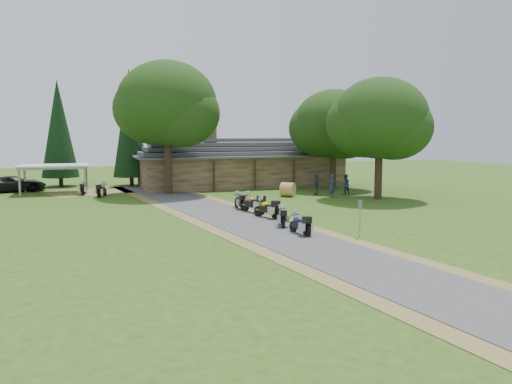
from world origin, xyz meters
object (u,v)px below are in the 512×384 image
object	(u,v)px
lodge	(241,162)
motorcycle_carport_a	(83,188)
motorcycle_row_d	(253,203)
motorcycle_row_c	(267,208)
car_white_sedan	(8,182)
motorcycle_row_a	(300,223)
car_dark_suv	(15,180)
motorcycle_carport_b	(102,189)
hay_bale	(288,190)
motorcycle_row_b	(282,216)
motorcycle_row_e	(239,201)
carport	(55,179)

from	to	relation	value
lodge	motorcycle_carport_a	world-z (taller)	lodge
motorcycle_row_d	motorcycle_row_c	bearing A→B (deg)	160.51
car_white_sedan	motorcycle_row_a	distance (m)	32.23
car_dark_suv	motorcycle_carport_b	world-z (taller)	car_dark_suv
hay_bale	motorcycle_row_d	bearing A→B (deg)	-127.79
car_white_sedan	hay_bale	world-z (taller)	car_white_sedan
motorcycle_row_d	car_dark_suv	bearing A→B (deg)	17.59
motorcycle_carport_a	motorcycle_carport_b	xyz separation A→B (m)	(1.46, -1.82, 0.04)
car_white_sedan	motorcycle_row_b	bearing A→B (deg)	-156.66
motorcycle_row_a	motorcycle_carport_a	bearing A→B (deg)	18.75
car_dark_suv	motorcycle_row_e	xyz separation A→B (m)	(16.24, -16.94, -0.49)
motorcycle_row_a	hay_bale	size ratio (longest dim) A/B	1.47
lodge	motorcycle_row_c	xyz separation A→B (m)	(-4.55, -19.80, -1.78)
car_dark_suv	motorcycle_row_d	size ratio (longest dim) A/B	2.79
car_white_sedan	motorcycle_row_b	world-z (taller)	car_white_sedan
lodge	motorcycle_row_d	bearing A→B (deg)	-105.01
motorcycle_row_e	carport	bearing A→B (deg)	41.33
motorcycle_row_a	motorcycle_carport_b	distance (m)	22.18
motorcycle_row_b	hay_bale	world-z (taller)	hay_bale
carport	motorcycle_row_d	size ratio (longest dim) A/B	2.88
car_dark_suv	hay_bale	size ratio (longest dim) A/B	4.75
lodge	motorcycle_carport_a	xyz separation A→B (m)	(-15.40, -3.25, -1.88)
lodge	motorcycle_carport_a	size ratio (longest dim) A/B	12.81
motorcycle_carport_a	motorcycle_row_c	bearing A→B (deg)	-138.22
motorcycle_row_b	motorcycle_carport_a	distance (m)	22.18
car_dark_suv	motorcycle_row_b	size ratio (longest dim) A/B	3.35
motorcycle_row_d	hay_bale	distance (m)	9.18
lodge	motorcycle_row_c	bearing A→B (deg)	-102.93
motorcycle_carport_a	motorcycle_row_e	bearing A→B (deg)	-131.43
hay_bale	motorcycle_row_b	bearing A→B (deg)	-114.38
motorcycle_carport_b	motorcycle_row_d	bearing A→B (deg)	-122.02
motorcycle_row_d	motorcycle_row_e	bearing A→B (deg)	-14.16
motorcycle_row_d	motorcycle_carport_b	size ratio (longest dim) A/B	1.14
motorcycle_row_b	motorcycle_carport_b	distance (m)	19.88
lodge	motorcycle_row_b	bearing A→B (deg)	-101.68
motorcycle_row_e	motorcycle_row_d	bearing A→B (deg)	-170.67
motorcycle_row_c	carport	bearing A→B (deg)	11.25
lodge	hay_bale	distance (m)	10.51
lodge	motorcycle_carport_b	world-z (taller)	lodge
motorcycle_row_c	motorcycle_row_d	size ratio (longest dim) A/B	0.95
carport	motorcycle_row_a	distance (m)	27.40
carport	motorcycle_row_d	distance (m)	20.99
motorcycle_row_d	motorcycle_carport_a	world-z (taller)	motorcycle_row_d
motorcycle_carport_b	hay_bale	size ratio (longest dim) A/B	1.49
motorcycle_row_c	hay_bale	distance (m)	10.95
car_white_sedan	motorcycle_row_d	distance (m)	26.07
motorcycle_row_d	hay_bale	bearing A→B (deg)	-61.41
lodge	motorcycle_row_a	size ratio (longest dim) A/B	12.08
car_dark_suv	motorcycle_row_a	distance (m)	31.34
car_white_sedan	motorcycle_row_c	bearing A→B (deg)	-153.05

